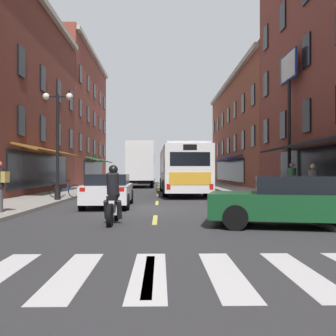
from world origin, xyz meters
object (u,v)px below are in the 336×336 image
object	(u,v)px
billboard_sign	(289,90)
sedan_near	(109,190)
street_lamp_twin	(58,140)
sedan_far	(147,178)
transit_bus	(182,169)
pedestrian_far	(313,184)
sedan_mid	(298,201)
pedestrian_rear	(292,180)
motorcycle_rider	(113,199)
box_truck	(140,165)
bicycle_mid	(65,190)

from	to	relation	value
billboard_sign	sedan_near	world-z (taller)	billboard_sign
sedan_near	street_lamp_twin	xyz separation A→B (m)	(-2.69, 2.26, 2.24)
sedan_near	sedan_far	world-z (taller)	sedan_far
billboard_sign	transit_bus	size ratio (longest dim) A/B	0.67
sedan_far	pedestrian_far	world-z (taller)	pedestrian_far
transit_bus	billboard_sign	bearing A→B (deg)	-40.77
sedan_mid	pedestrian_far	world-z (taller)	pedestrian_far
pedestrian_far	pedestrian_rear	world-z (taller)	pedestrian_rear
motorcycle_rider	street_lamp_twin	world-z (taller)	street_lamp_twin
motorcycle_rider	pedestrian_far	xyz separation A→B (m)	(7.22, 3.97, 0.26)
box_truck	motorcycle_rider	bearing A→B (deg)	-88.75
bicycle_mid	sedan_far	bearing A→B (deg)	83.19
transit_bus	box_truck	size ratio (longest dim) A/B	1.56
billboard_sign	transit_bus	distance (m)	8.42
sedan_mid	sedan_near	bearing A→B (deg)	132.88
sedan_near	pedestrian_rear	xyz separation A→B (m)	(8.40, 2.11, 0.35)
box_truck	sedan_far	world-z (taller)	box_truck
pedestrian_far	street_lamp_twin	size ratio (longest dim) A/B	0.32
bicycle_mid	sedan_near	bearing A→B (deg)	-54.44
sedan_far	bicycle_mid	distance (m)	27.39
bicycle_mid	pedestrian_rear	distance (m)	11.29
box_truck	street_lamp_twin	xyz separation A→B (m)	(-2.96, -18.21, 0.86)
motorcycle_rider	bicycle_mid	xyz separation A→B (m)	(-3.57, 9.23, -0.21)
sedan_near	pedestrian_rear	world-z (taller)	pedestrian_rear
sedan_far	street_lamp_twin	distance (m)	29.03
sedan_mid	bicycle_mid	bearing A→B (deg)	130.28
sedan_near	street_lamp_twin	size ratio (longest dim) A/B	0.92
box_truck	sedan_far	xyz separation A→B (m)	(0.24, 10.56, -1.36)
street_lamp_twin	motorcycle_rider	bearing A→B (deg)	-65.27
bicycle_mid	pedestrian_rear	world-z (taller)	pedestrian_rear
billboard_sign	sedan_far	xyz separation A→B (m)	(-8.54, 26.48, -5.12)
pedestrian_far	transit_bus	bearing A→B (deg)	-82.91
box_truck	bicycle_mid	xyz separation A→B (m)	(-3.01, -16.63, -1.58)
transit_bus	pedestrian_rear	bearing A→B (deg)	-55.91
box_truck	pedestrian_far	distance (m)	23.26
pedestrian_rear	street_lamp_twin	xyz separation A→B (m)	(-11.10, 0.15, 1.89)
billboard_sign	sedan_mid	size ratio (longest dim) A/B	1.59
motorcycle_rider	pedestrian_far	bearing A→B (deg)	28.80
pedestrian_rear	sedan_far	bearing A→B (deg)	-92.84
sedan_near	motorcycle_rider	size ratio (longest dim) A/B	2.23
bicycle_mid	pedestrian_far	distance (m)	12.01
sedan_mid	street_lamp_twin	bearing A→B (deg)	134.96
sedan_far	bicycle_mid	bearing A→B (deg)	-96.81
billboard_sign	pedestrian_far	distance (m)	7.77
box_truck	pedestrian_far	world-z (taller)	box_truck
sedan_mid	pedestrian_rear	xyz separation A→B (m)	(2.59, 8.37, 0.35)
bicycle_mid	pedestrian_far	xyz separation A→B (m)	(10.79, -5.25, 0.47)
billboard_sign	sedan_far	size ratio (longest dim) A/B	1.65
sedan_mid	street_lamp_twin	size ratio (longest dim) A/B	0.96
sedan_far	street_lamp_twin	xyz separation A→B (m)	(-3.20, -28.77, 2.22)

